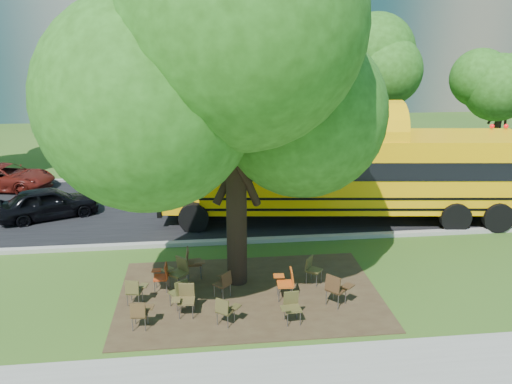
{
  "coord_description": "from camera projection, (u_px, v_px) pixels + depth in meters",
  "views": [
    {
      "loc": [
        -0.14,
        -12.49,
        6.78
      ],
      "look_at": [
        1.62,
        3.49,
        1.63
      ],
      "focal_mm": 35.0,
      "sensor_mm": 36.0,
      "label": 1
    }
  ],
  "objects": [
    {
      "name": "school_bus",
      "position": [
        358.0,
        171.0,
        18.51
      ],
      "size": [
        13.44,
        4.27,
        3.23
      ],
      "rotation": [
        0.0,
        0.0,
        -0.11
      ],
      "color": "#F2AB07",
      "rests_on": "ground"
    },
    {
      "name": "dirt_patch",
      "position": [
        249.0,
        294.0,
        13.53
      ],
      "size": [
        7.0,
        4.5,
        0.03
      ],
      "primitive_type": "cube",
      "color": "#382819",
      "rests_on": "ground"
    },
    {
      "name": "chair_2",
      "position": [
        180.0,
        290.0,
        12.72
      ],
      "size": [
        0.55,
        0.7,
        0.83
      ],
      "rotation": [
        0.0,
        0.0,
        0.62
      ],
      "color": "#423F1C",
      "rests_on": "ground"
    },
    {
      "name": "chair_1",
      "position": [
        135.0,
        289.0,
        12.83
      ],
      "size": [
        0.57,
        0.45,
        0.77
      ],
      "rotation": [
        0.0,
        0.0,
        -0.2
      ],
      "color": "#48421F",
      "rests_on": "ground"
    },
    {
      "name": "chair_7",
      "position": [
        336.0,
        287.0,
        12.77
      ],
      "size": [
        0.78,
        0.62,
        0.92
      ],
      "rotation": [
        0.0,
        0.0,
        -0.82
      ],
      "color": "#412A17",
      "rests_on": "ground"
    },
    {
      "name": "chair_5",
      "position": [
        291.0,
        305.0,
        12.08
      ],
      "size": [
        0.53,
        0.5,
        0.8
      ],
      "rotation": [
        0.0,
        0.0,
        3.21
      ],
      "color": "#4A4420",
      "rests_on": "ground"
    },
    {
      "name": "kerb_far",
      "position": [
        206.0,
        176.0,
        24.39
      ],
      "size": [
        80.0,
        0.25,
        0.14
      ],
      "primitive_type": "cube",
      "color": "gray",
      "rests_on": "ground"
    },
    {
      "name": "chair_10",
      "position": [
        192.0,
        260.0,
        14.27
      ],
      "size": [
        0.57,
        0.6,
        0.92
      ],
      "rotation": [
        0.0,
        0.0,
        -1.51
      ],
      "color": "#482F1A",
      "rests_on": "ground"
    },
    {
      "name": "chair_8",
      "position": [
        162.0,
        274.0,
        13.58
      ],
      "size": [
        0.47,
        0.54,
        0.81
      ],
      "rotation": [
        0.0,
        0.0,
        1.54
      ],
      "color": "#A53211",
      "rests_on": "ground"
    },
    {
      "name": "chair_0",
      "position": [
        140.0,
        312.0,
        11.79
      ],
      "size": [
        0.54,
        0.45,
        0.77
      ],
      "rotation": [
        0.0,
        0.0,
        -0.1
      ],
      "color": "#473119",
      "rests_on": "ground"
    },
    {
      "name": "black_car",
      "position": [
        49.0,
        203.0,
        18.96
      ],
      "size": [
        3.88,
        2.69,
        1.23
      ],
      "primitive_type": "imported",
      "rotation": [
        0.0,
        0.0,
        1.96
      ],
      "color": "black",
      "rests_on": "ground"
    },
    {
      "name": "chair_4",
      "position": [
        225.0,
        309.0,
        11.94
      ],
      "size": [
        0.65,
        0.52,
        0.77
      ],
      "rotation": [
        0.0,
        0.0,
        -0.61
      ],
      "color": "#433B1D",
      "rests_on": "ground"
    },
    {
      "name": "bg_tree_3",
      "position": [
        354.0,
        67.0,
        26.46
      ],
      "size": [
        5.6,
        5.6,
        7.84
      ],
      "color": "black",
      "rests_on": "ground"
    },
    {
      "name": "chair_3",
      "position": [
        185.0,
        297.0,
        12.38
      ],
      "size": [
        0.58,
        0.5,
        0.84
      ],
      "rotation": [
        0.0,
        0.0,
        3.07
      ],
      "color": "brown",
      "rests_on": "ground"
    },
    {
      "name": "chair_12",
      "position": [
        312.0,
        268.0,
        13.96
      ],
      "size": [
        0.55,
        0.69,
        0.81
      ],
      "rotation": [
        0.0,
        0.0,
        4.04
      ],
      "color": "brown",
      "rests_on": "ground"
    },
    {
      "name": "ground",
      "position": [
        212.0,
        288.0,
        13.91
      ],
      "size": [
        160.0,
        160.0,
        0.0
      ],
      "primitive_type": "plane",
      "color": "#274917",
      "rests_on": "ground"
    },
    {
      "name": "main_tree",
      "position": [
        235.0,
        94.0,
        12.59
      ],
      "size": [
        7.2,
        7.2,
        8.91
      ],
      "color": "black",
      "rests_on": "ground"
    },
    {
      "name": "bg_tree_2",
      "position": [
        111.0,
        82.0,
        27.25
      ],
      "size": [
        4.8,
        4.8,
        6.62
      ],
      "color": "black",
      "rests_on": "ground"
    },
    {
      "name": "bg_tree_4",
      "position": [
        505.0,
        81.0,
        26.55
      ],
      "size": [
        5.0,
        5.0,
        6.85
      ],
      "color": "black",
      "rests_on": "ground"
    },
    {
      "name": "chair_6",
      "position": [
        287.0,
        281.0,
        13.15
      ],
      "size": [
        0.52,
        0.6,
        0.89
      ],
      "rotation": [
        0.0,
        0.0,
        1.51
      ],
      "color": "#B74A13",
      "rests_on": "ground"
    },
    {
      "name": "bg_car_red",
      "position": [
        6.0,
        177.0,
        22.4
      ],
      "size": [
        4.51,
        2.75,
        1.17
      ],
      "primitive_type": "imported",
      "rotation": [
        0.0,
        0.0,
        1.37
      ],
      "color": "#53130E",
      "rests_on": "ground"
    },
    {
      "name": "chair_11",
      "position": [
        224.0,
        281.0,
        13.24
      ],
      "size": [
        0.53,
        0.67,
        0.78
      ],
      "rotation": [
        0.0,
        0.0,
        0.82
      ],
      "color": "#452C18",
      "rests_on": "ground"
    },
    {
      "name": "chair_9",
      "position": [
        178.0,
        270.0,
        13.72
      ],
      "size": [
        0.78,
        0.62,
        0.9
      ],
      "rotation": [
        0.0,
        0.0,
        2.38
      ],
      "color": "brown",
      "rests_on": "ground"
    },
    {
      "name": "asphalt_road",
      "position": [
        208.0,
        205.0,
        20.53
      ],
      "size": [
        80.0,
        8.0,
        0.04
      ],
      "primitive_type": "cube",
      "color": "black",
      "rests_on": "ground"
    },
    {
      "name": "kerb_near",
      "position": [
        210.0,
        242.0,
        16.72
      ],
      "size": [
        80.0,
        0.25,
        0.14
      ],
      "primitive_type": "cube",
      "color": "gray",
      "rests_on": "ground"
    }
  ]
}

